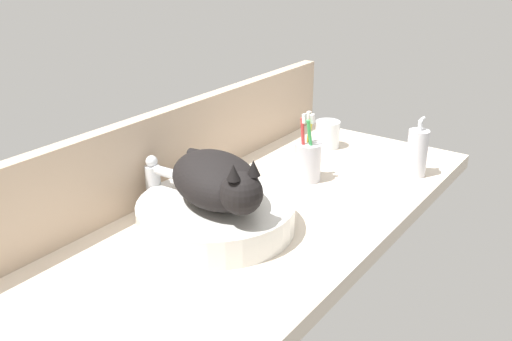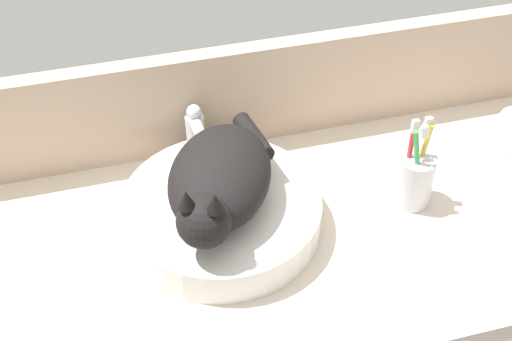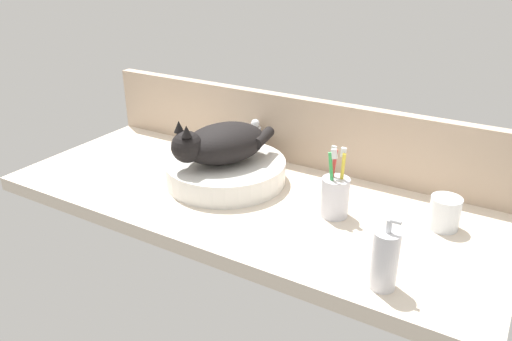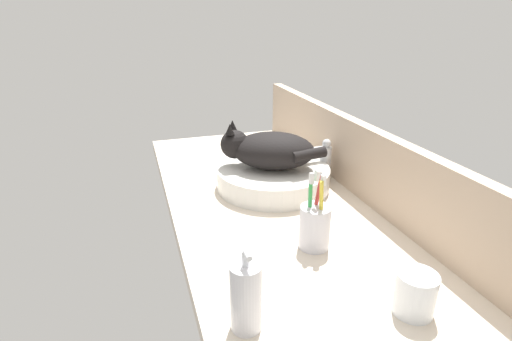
# 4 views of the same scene
# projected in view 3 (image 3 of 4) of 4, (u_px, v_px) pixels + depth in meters

# --- Properties ---
(ground_plane) EXTENTS (1.38, 0.58, 0.04)m
(ground_plane) POSITION_uv_depth(u_px,v_px,m) (247.00, 200.00, 1.40)
(ground_plane) COLOR beige
(backsplash_panel) EXTENTS (1.38, 0.04, 0.21)m
(backsplash_panel) POSITION_uv_depth(u_px,v_px,m) (292.00, 129.00, 1.56)
(backsplash_panel) COLOR tan
(backsplash_panel) RESTS_ON ground_plane
(sink_basin) EXTENTS (0.35, 0.35, 0.07)m
(sink_basin) POSITION_uv_depth(u_px,v_px,m) (226.00, 171.00, 1.45)
(sink_basin) COLOR silver
(sink_basin) RESTS_ON ground_plane
(cat) EXTENTS (0.26, 0.30, 0.14)m
(cat) POSITION_uv_depth(u_px,v_px,m) (221.00, 143.00, 1.41)
(cat) COLOR black
(cat) RESTS_ON sink_basin
(faucet) EXTENTS (0.04, 0.12, 0.14)m
(faucet) POSITION_uv_depth(u_px,v_px,m) (254.00, 139.00, 1.57)
(faucet) COLOR silver
(faucet) RESTS_ON ground_plane
(soap_dispenser) EXTENTS (0.06, 0.06, 0.16)m
(soap_dispenser) POSITION_uv_depth(u_px,v_px,m) (385.00, 259.00, 0.99)
(soap_dispenser) COLOR silver
(soap_dispenser) RESTS_ON ground_plane
(toothbrush_cup) EXTENTS (0.07, 0.07, 0.19)m
(toothbrush_cup) POSITION_uv_depth(u_px,v_px,m) (335.00, 196.00, 1.26)
(toothbrush_cup) COLOR silver
(toothbrush_cup) RESTS_ON ground_plane
(water_glass) EXTENTS (0.07, 0.07, 0.08)m
(water_glass) POSITION_uv_depth(u_px,v_px,m) (444.00, 214.00, 1.21)
(water_glass) COLOR white
(water_glass) RESTS_ON ground_plane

